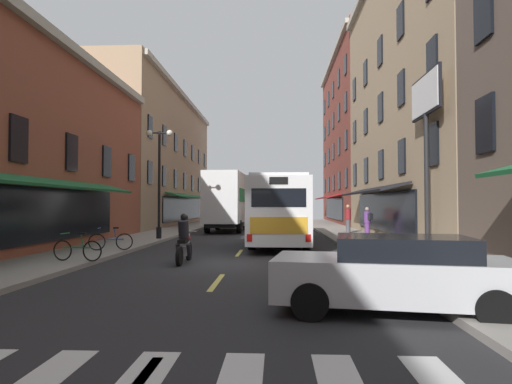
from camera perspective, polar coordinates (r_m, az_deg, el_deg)
The scene contains 15 objects.
ground_plane at distance 14.45m, azimuth -3.29°, elevation -9.63°, with size 34.80×80.00×0.10m, color #28282B.
lane_centre_dashes at distance 14.20m, azimuth -3.40°, elevation -9.56°, with size 0.14×73.90×0.01m.
sidewalk_left at distance 16.16m, azimuth -24.82°, elevation -8.21°, with size 3.00×80.00×0.14m, color gray.
sidewalk_right at distance 15.01m, azimuth 20.00°, elevation -8.77°, with size 3.00×80.00×0.14m, color gray.
billboard_sign at distance 17.30m, azimuth 21.70°, elevation 9.31°, with size 0.40×2.91×6.65m.
transit_bus at distance 22.34m, azimuth 3.14°, elevation -2.36°, with size 2.75×12.55×3.21m.
box_truck at distance 30.78m, azimuth -3.91°, elevation -1.37°, with size 2.65×7.36×4.18m.
sedan_near at distance 8.24m, azimuth 18.04°, elevation -10.23°, with size 4.48×2.40×1.38m.
sedan_mid at distance 39.46m, azimuth -2.49°, elevation -3.45°, with size 2.06×4.61×1.45m.
motorcycle_rider at distance 14.55m, azimuth -9.54°, elevation -6.55°, with size 0.62×2.07×1.66m.
bicycle_near at distance 18.03m, azimuth -18.77°, elevation -6.20°, with size 1.69×0.51×0.91m.
bicycle_mid at distance 14.97m, azimuth -22.69°, elevation -7.10°, with size 1.70×0.48×0.91m.
pedestrian_near at distance 24.34m, azimuth 14.63°, elevation -3.81°, with size 0.46×0.52×1.68m.
pedestrian_mid at distance 27.76m, azimuth 12.16°, elevation -3.45°, with size 0.36×0.36×1.81m.
street_lamp_twin at distance 23.56m, azimuth -12.76°, elevation 1.77°, with size 1.42×0.32×5.83m.
Camera 1 is at (1.51, -14.23, 1.95)m, focal length 30.04 mm.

